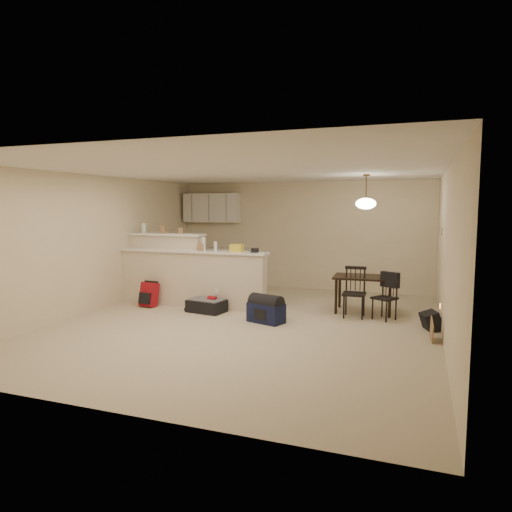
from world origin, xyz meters
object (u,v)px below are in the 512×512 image
at_px(dining_chair_far, 385,297).
at_px(black_daypack, 431,321).
at_px(dining_table, 364,281).
at_px(dining_chair_near, 354,292).
at_px(suitcase, 207,306).
at_px(red_backpack, 149,295).
at_px(navy_duffel, 266,313).
at_px(pendant_lamp, 366,203).

relative_size(dining_chair_far, black_daypack, 2.50).
distance_m(dining_table, dining_chair_near, 0.48).
relative_size(dining_table, black_daypack, 3.47).
relative_size(dining_chair_near, dining_chair_far, 1.11).
xyz_separation_m(suitcase, red_backpack, (-1.25, 0.04, 0.12)).
bearing_deg(dining_chair_near, suitcase, -170.58).
bearing_deg(navy_duffel, suitcase, -177.01).
bearing_deg(red_backpack, dining_table, 20.15).
bearing_deg(red_backpack, navy_duffel, -1.57).
xyz_separation_m(dining_chair_near, black_daypack, (1.25, -0.42, -0.30)).
xyz_separation_m(suitcase, navy_duffel, (1.27, -0.34, 0.05)).
relative_size(pendant_lamp, dining_chair_near, 0.70).
bearing_deg(dining_chair_far, suitcase, -138.84).
relative_size(dining_table, dining_chair_far, 1.39).
xyz_separation_m(pendant_lamp, black_daypack, (1.14, -0.87, -1.85)).
bearing_deg(black_daypack, pendant_lamp, 33.66).
bearing_deg(dining_table, dining_chair_far, -50.96).
xyz_separation_m(dining_chair_far, navy_duffel, (-1.84, -0.86, -0.24)).
height_order(dining_table, navy_duffel, dining_table).
bearing_deg(dining_chair_near, pendant_lamp, 74.53).
distance_m(dining_chair_far, red_backpack, 4.39).
height_order(dining_chair_far, black_daypack, dining_chair_far).
distance_m(dining_table, suitcase, 2.91).
bearing_deg(dining_table, black_daypack, -40.30).
xyz_separation_m(dining_table, navy_duffel, (-1.44, -1.30, -0.43)).
relative_size(dining_table, navy_duffel, 1.86).
height_order(dining_table, dining_chair_near, dining_chair_near).
distance_m(suitcase, red_backpack, 1.26).
distance_m(dining_table, black_daypack, 1.50).
height_order(red_backpack, black_daypack, red_backpack).
relative_size(dining_table, red_backpack, 2.37).
height_order(dining_table, black_daypack, dining_table).
bearing_deg(red_backpack, suitcase, 5.19).
height_order(dining_table, red_backpack, dining_table).
bearing_deg(pendant_lamp, dining_chair_near, -103.77).
height_order(pendant_lamp, black_daypack, pendant_lamp).
relative_size(pendant_lamp, red_backpack, 1.33).
distance_m(dining_table, dining_chair_far, 0.63).
bearing_deg(black_daypack, dining_table, 33.66).
height_order(pendant_lamp, dining_chair_near, pendant_lamp).
bearing_deg(black_daypack, navy_duffel, 80.41).
distance_m(dining_chair_near, dining_chair_far, 0.51).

